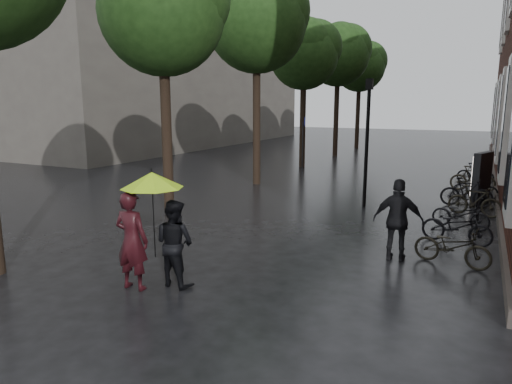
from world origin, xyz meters
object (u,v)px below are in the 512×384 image
Objects in this scene: person_burgundy at (132,240)px; pedestrian_walking at (398,220)px; parked_bicycles at (468,199)px; ad_lightbox at (481,178)px; person_black at (175,243)px; lamp_post at (367,131)px.

person_burgundy reaches higher than pedestrian_walking.
person_burgundy is 0.15× the size of parked_bicycles.
parked_bicycles is 6.85× the size of ad_lightbox.
parked_bicycles is at bearing -123.20° from person_burgundy.
person_burgundy is at bearing -119.91° from parked_bicycles.
person_black is 8.80m from lamp_post.
pedestrian_walking is 0.15× the size of parked_bicycles.
parked_bicycles is at bearing 10.47° from lamp_post.
lamp_post reaches higher than person_burgundy.
person_burgundy is at bearing -97.71° from ad_lightbox.
parked_bicycles is (5.49, 9.55, -0.49)m from person_burgundy.
pedestrian_walking is at bearing -140.97° from person_burgundy.
pedestrian_walking reaches higher than ad_lightbox.
person_burgundy is 1.05× the size of ad_lightbox.
lamp_post is (-1.92, 5.12, 1.66)m from pedestrian_walking.
person_black is 10.29m from parked_bicycles.
person_burgundy is 12.78m from ad_lightbox.
person_burgundy is 1.12× the size of person_black.
pedestrian_walking is 1.03× the size of ad_lightbox.
person_black is 0.40× the size of lamp_post.
ad_lightbox is at bearing -109.71° from person_black.
person_burgundy reaches higher than person_black.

